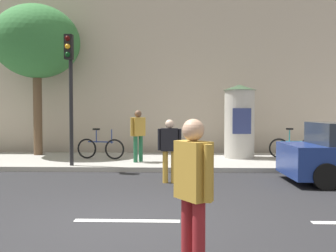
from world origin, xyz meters
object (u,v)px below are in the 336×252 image
at_px(poster_column, 239,121).
at_px(pedestrian_near_pole, 138,131).
at_px(bicycle_leaning, 294,148).
at_px(pedestrian_tallest, 193,186).
at_px(traffic_light, 70,78).
at_px(bicycle_upright, 101,148).
at_px(street_tree, 37,42).
at_px(pedestrian_with_bag, 170,146).

xyz_separation_m(poster_column, pedestrian_near_pole, (-3.56, -1.28, -0.33)).
height_order(pedestrian_near_pole, bicycle_leaning, pedestrian_near_pole).
height_order(poster_column, pedestrian_tallest, poster_column).
relative_size(traffic_light, bicycle_upright, 2.30).
xyz_separation_m(pedestrian_near_pole, bicycle_upright, (-1.42, 0.73, -0.64)).
distance_m(pedestrian_tallest, bicycle_leaning, 10.37).
bearing_deg(bicycle_upright, bicycle_leaning, 3.59).
height_order(street_tree, bicycle_upright, street_tree).
relative_size(street_tree, bicycle_upright, 3.30).
xyz_separation_m(pedestrian_near_pole, bicycle_leaning, (5.51, 1.16, -0.64)).
height_order(poster_column, street_tree, street_tree).
height_order(pedestrian_tallest, bicycle_upright, pedestrian_tallest).
distance_m(street_tree, bicycle_leaning, 10.45).
distance_m(street_tree, pedestrian_with_bag, 7.93).
bearing_deg(bicycle_leaning, street_tree, 175.44).
xyz_separation_m(traffic_light, bicycle_upright, (0.57, 1.71, -2.34)).
bearing_deg(bicycle_upright, poster_column, 6.28).
distance_m(traffic_light, pedestrian_with_bag, 4.11).
distance_m(poster_column, pedestrian_tallest, 9.90).
bearing_deg(pedestrian_with_bag, pedestrian_tallest, -85.66).
bearing_deg(traffic_light, pedestrian_with_bag, -30.56).
height_order(traffic_light, pedestrian_near_pole, traffic_light).
relative_size(street_tree, pedestrian_near_pole, 3.34).
relative_size(traffic_light, poster_column, 1.52).
bearing_deg(bicycle_leaning, pedestrian_near_pole, -168.07).
bearing_deg(pedestrian_tallest, pedestrian_with_bag, 94.34).
bearing_deg(traffic_light, bicycle_upright, 71.55).
height_order(traffic_light, pedestrian_with_bag, traffic_light).
relative_size(pedestrian_with_bag, bicycle_upright, 0.94).
xyz_separation_m(bicycle_leaning, bicycle_upright, (-6.93, -0.44, 0.00)).
bearing_deg(pedestrian_tallest, bicycle_leaning, 67.58).
bearing_deg(pedestrian_tallest, traffic_light, 115.56).
xyz_separation_m(pedestrian_tallest, pedestrian_with_bag, (-0.42, 5.58, -0.09)).
bearing_deg(poster_column, traffic_light, -157.87).
relative_size(pedestrian_with_bag, pedestrian_near_pole, 0.95).
bearing_deg(bicycle_upright, pedestrian_with_bag, -54.29).
relative_size(poster_column, pedestrian_near_pole, 1.54).
distance_m(traffic_light, pedestrian_tallest, 8.44).
bearing_deg(street_tree, bicycle_upright, -23.95).
relative_size(pedestrian_tallest, pedestrian_near_pole, 1.03).
relative_size(bicycle_leaning, bicycle_upright, 1.01).
distance_m(poster_column, street_tree, 8.29).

